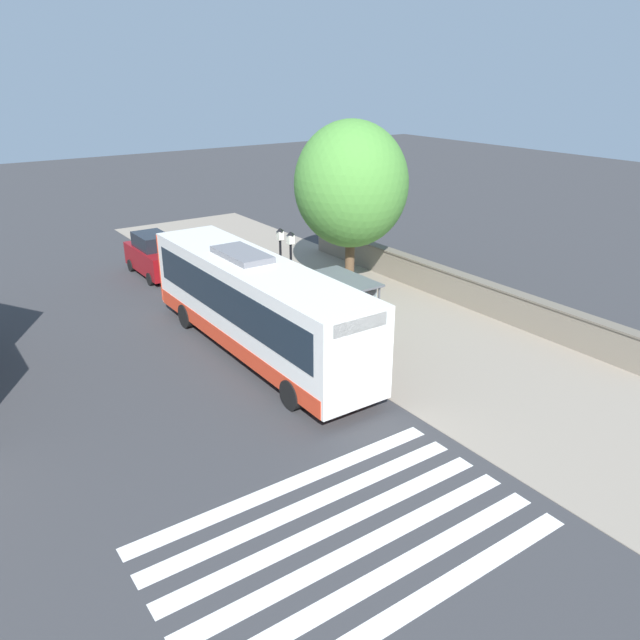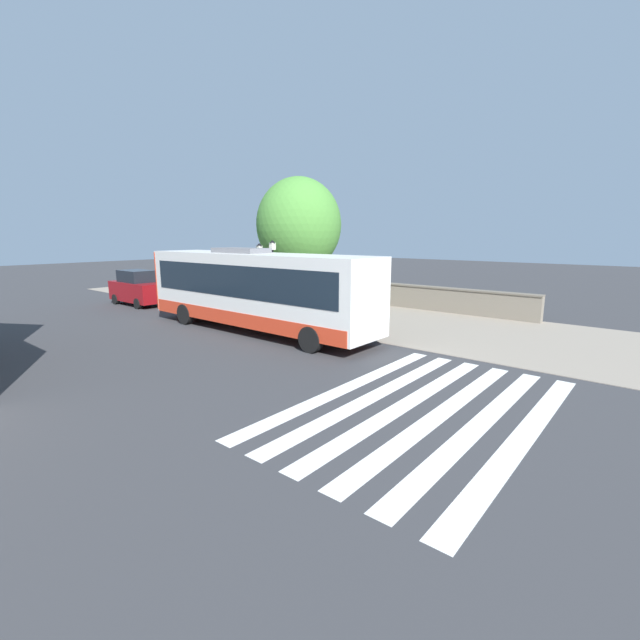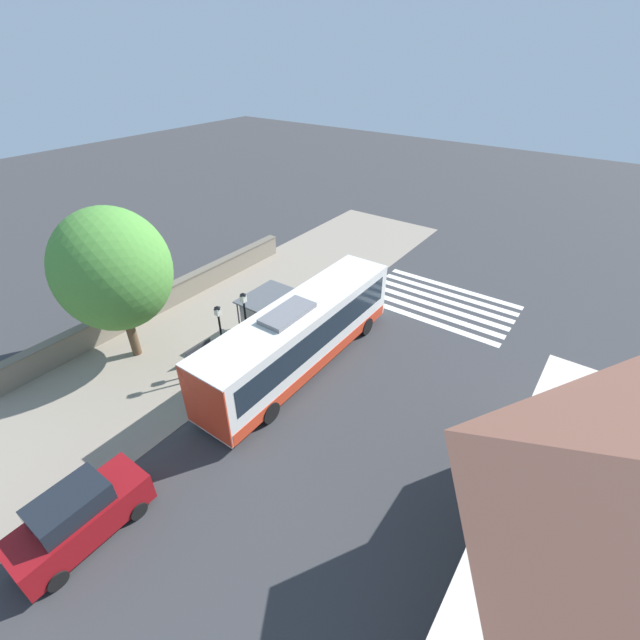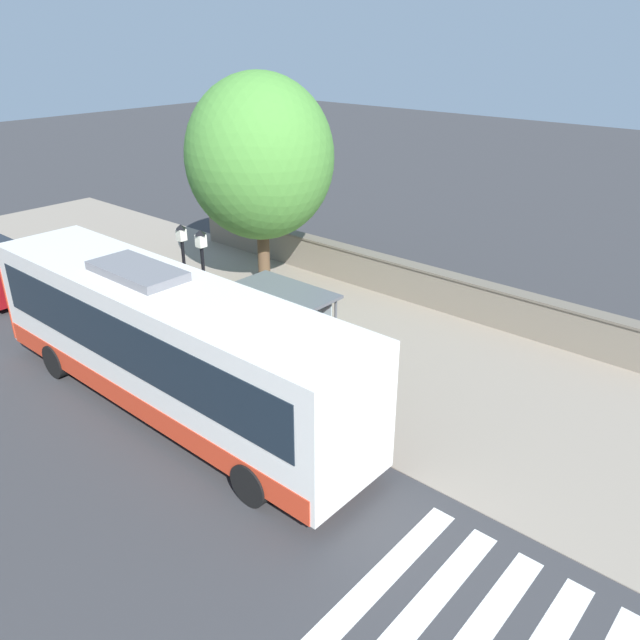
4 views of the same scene
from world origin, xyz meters
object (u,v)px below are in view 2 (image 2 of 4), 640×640
Objects in this scene: bench at (283,303)px; parked_car_behind_bus at (138,288)px; bus at (255,289)px; street_lamp_far at (273,273)px; pedestrian at (373,319)px; shade_tree at (299,225)px; bus_shelter at (320,279)px; street_lamp_near at (260,273)px.

parked_car_behind_bus reaches higher than bench.
street_lamp_far is (-2.38, -1.30, 0.49)m from bus.
pedestrian is 0.21× the size of shade_tree.
street_lamp_far is (2.11, 1.42, 1.95)m from bench.
parked_car_behind_bus is at bearing -43.49° from shade_tree.
bench is at bearing -145.98° from street_lamp_far.
shade_tree reaches higher than bus.
pedestrian is at bearing 57.63° from shade_tree.
parked_car_behind_bus is (3.02, -12.33, -1.12)m from bus_shelter.
bus reaches higher than bench.
bus is at bearing 29.46° from shade_tree.
street_lamp_far is (0.98, -2.30, 0.26)m from bus_shelter.
shade_tree is at bearing 136.51° from parked_car_behind_bus.
bus is at bearing -16.60° from bus_shelter.
street_lamp_near reaches higher than bus_shelter.
bus is 3.51m from bus_shelter.
parked_car_behind_bus is (1.27, -16.58, 0.06)m from pedestrian.
bus_shelter is 0.38× the size of shade_tree.
shade_tree is at bearing -150.17° from street_lamp_far.
street_lamp_near is 1.39m from street_lamp_far.
shade_tree reaches higher than street_lamp_far.
parked_car_behind_bus is at bearing -74.73° from street_lamp_near.
street_lamp_far is at bearing 76.17° from street_lamp_near.
street_lamp_far reaches higher than bench.
bus_shelter is at bearing 163.40° from bus.
shade_tree is (-4.99, -1.71, 2.62)m from street_lamp_near.
street_lamp_far is at bearing 29.83° from shade_tree.
bench is at bearing -109.82° from pedestrian.
shade_tree reaches higher than street_lamp_near.
street_lamp_near is 0.90× the size of parked_car_behind_bus.
street_lamp_far reaches higher than bus_shelter.
street_lamp_near is at bearing -103.83° from street_lamp_far.
street_lamp_near is 0.96× the size of street_lamp_far.
street_lamp_near is at bearing -79.94° from bus_shelter.
bus is 7.40× the size of pedestrian.
parked_car_behind_bus is (4.15, -8.61, 0.57)m from bench.
bus is 4.11× the size of bus_shelter.
street_lamp_near is at bearing 105.27° from parked_car_behind_bus.
pedestrian is (-1.61, 5.25, -0.95)m from bus.
pedestrian is 12.03m from shade_tree.
bench is at bearing -177.46° from street_lamp_near.
parked_car_behind_bus is (2.37, -8.69, -1.29)m from street_lamp_near.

